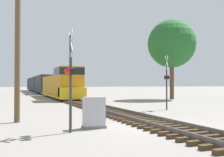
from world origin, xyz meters
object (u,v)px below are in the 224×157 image
freight_train (42,85)px  utility_pole (18,41)px  relay_cabinet (94,113)px  crossing_signal_far (167,79)px  crossing_signal_near (70,74)px  tree_far_right (172,44)px

freight_train → utility_pole: 47.43m
relay_cabinet → crossing_signal_far: bearing=37.7°
freight_train → relay_cabinet: bearing=-93.6°
freight_train → crossing_signal_far: size_ratio=15.03×
crossing_signal_near → tree_far_right: bearing=139.7°
freight_train → crossing_signal_far: bearing=-83.6°
relay_cabinet → tree_far_right: size_ratio=0.13×
crossing_signal_near → tree_far_right: 27.17m
crossing_signal_near → relay_cabinet: bearing=120.7°
crossing_signal_far → utility_pole: size_ratio=0.51×
relay_cabinet → utility_pole: utility_pole is taller
relay_cabinet → utility_pole: bearing=135.1°
freight_train → tree_far_right: size_ratio=5.98×
relay_cabinet → tree_far_right: 26.24m
crossing_signal_far → freight_train: bearing=25.7°
utility_pole → relay_cabinet: bearing=-44.9°
utility_pole → tree_far_right: size_ratio=0.78×
freight_train → crossing_signal_near: crossing_signal_near is taller
relay_cabinet → utility_pole: (-3.29, 3.27, 3.68)m
utility_pole → tree_far_right: 25.73m
freight_train → tree_far_right: bearing=-66.2°
relay_cabinet → tree_far_right: (17.00, 18.77, 6.88)m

